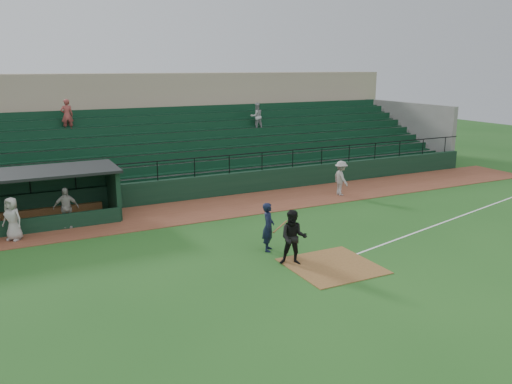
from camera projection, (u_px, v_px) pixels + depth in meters
name	position (u px, v px, depth m)	size (l,w,h in m)	color
ground	(317.00, 257.00, 19.16)	(90.00, 90.00, 0.00)	#20531B
warning_track	(229.00, 206.00, 26.10)	(40.00, 4.00, 0.03)	brown
home_plate_dirt	(332.00, 266.00, 18.29)	(3.00, 3.00, 0.03)	brown
foul_line	(449.00, 220.00, 23.70)	(18.00, 0.09, 0.01)	white
stadium_structure	(175.00, 140.00, 32.89)	(38.00, 13.08, 6.40)	black
dugout	(13.00, 195.00, 22.87)	(8.90, 3.20, 2.42)	black
batter_at_plate	(268.00, 227.00, 19.66)	(1.17, 0.82, 1.89)	black
umpire	(293.00, 238.00, 18.23)	(0.97, 0.76, 2.00)	black
runner	(341.00, 178.00, 28.07)	(1.22, 0.70, 1.88)	#9E9893
dugout_player_a	(66.00, 208.00, 22.38)	(1.05, 0.44, 1.79)	#9E9994
dugout_player_b	(12.00, 219.00, 20.78)	(0.87, 0.57, 1.78)	#ABA6A0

